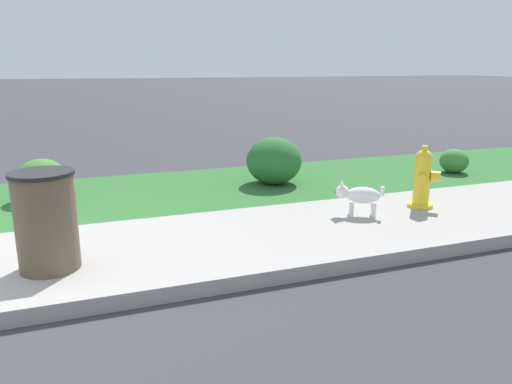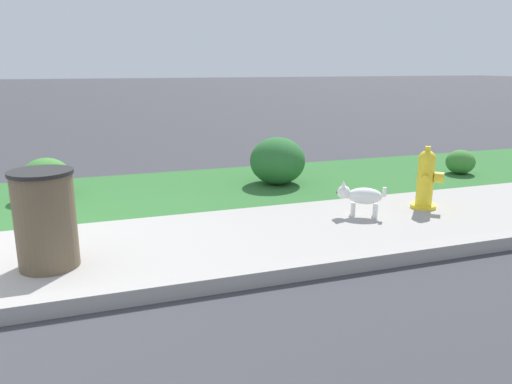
% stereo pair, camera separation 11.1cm
% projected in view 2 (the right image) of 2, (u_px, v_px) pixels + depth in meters
% --- Properties ---
extents(fire_hydrant_by_grass_verge, '(0.34, 0.34, 0.71)m').
position_uv_depth(fire_hydrant_by_grass_verge, '(426.00, 179.00, 5.56)').
color(fire_hydrant_by_grass_verge, yellow).
rests_on(fire_hydrant_by_grass_verge, ground).
extents(small_white_dog, '(0.46, 0.35, 0.39)m').
position_uv_depth(small_white_dog, '(361.00, 196.00, 5.28)').
color(small_white_dog, white).
rests_on(small_white_dog, ground).
extents(trash_bin, '(0.49, 0.49, 0.79)m').
position_uv_depth(trash_bin, '(45.00, 220.00, 3.90)').
color(trash_bin, brown).
rests_on(trash_bin, ground).
extents(shrub_bush_mid_verge, '(0.42, 0.42, 0.36)m').
position_uv_depth(shrub_bush_mid_verge, '(460.00, 162.00, 7.41)').
color(shrub_bush_mid_verge, '#3D7F33').
rests_on(shrub_bush_mid_verge, ground).
extents(shrub_bush_far_verge, '(0.58, 0.58, 0.50)m').
position_uv_depth(shrub_bush_far_verge, '(46.00, 178.00, 6.01)').
color(shrub_bush_far_verge, '#3D7F33').
rests_on(shrub_bush_far_verge, ground).
extents(shrub_bush_near_lamp, '(0.75, 0.75, 0.64)m').
position_uv_depth(shrub_bush_near_lamp, '(278.00, 161.00, 6.74)').
color(shrub_bush_near_lamp, '#28662D').
rests_on(shrub_bush_near_lamp, ground).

